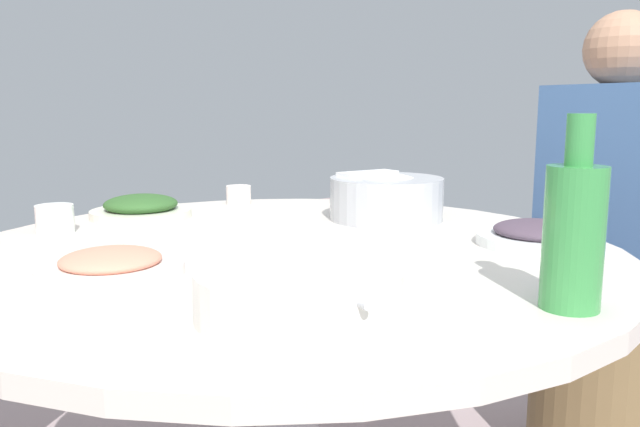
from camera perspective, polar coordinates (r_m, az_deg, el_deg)
round_dining_table at (r=1.25m, az=-3.00°, el=-8.42°), size 1.26×1.26×0.72m
rice_bowl at (r=1.50m, az=5.94°, el=1.44°), size 0.26×0.26×0.11m
soup_bowl at (r=0.81m, az=-1.90°, el=-7.18°), size 0.29×0.26×0.06m
dish_greens at (r=1.58m, az=-15.71°, el=0.46°), size 0.24×0.24×0.06m
dish_eggplant at (r=1.29m, az=18.95°, el=-1.83°), size 0.23×0.23×0.05m
dish_shrimp at (r=1.06m, az=-18.18°, el=-4.39°), size 0.23×0.23×0.04m
green_bottle at (r=0.89m, az=21.74°, el=-1.54°), size 0.08×0.08×0.26m
tea_cup_near at (r=1.45m, az=-22.61°, el=-0.44°), size 0.08×0.08×0.06m
tea_cup_far at (r=1.74m, az=-7.29°, el=1.66°), size 0.07×0.07×0.05m
stool_for_diner_left at (r=1.95m, az=23.50°, el=-14.06°), size 0.35×0.35×0.46m
diner_left at (r=1.81m, az=24.67°, el=2.12°), size 0.40×0.41×0.76m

